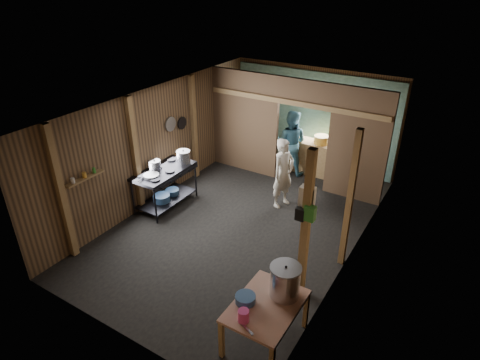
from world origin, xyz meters
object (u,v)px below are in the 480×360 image
Objects in this scene: gas_range at (165,188)px; stock_pot at (285,282)px; cook at (283,173)px; pink_bucket at (244,316)px; stove_pot_large at (184,157)px; yellow_tub at (321,140)px; prep_table at (266,323)px.

stock_pot reaches higher than gas_range.
pink_bucket is at bearing -143.76° from cook.
stove_pot_large reaches higher than pink_bucket.
stove_pot_large is at bearing -128.11° from yellow_tub.
cook is at bearing -93.61° from yellow_tub.
cook is at bearing 109.05° from pink_bucket.
prep_table is 0.74× the size of cook.
prep_table is 3.87m from cook.
prep_table is 6.55× the size of pink_bucket.
stock_pot is at bearing -73.83° from yellow_tub.
prep_table is 0.67m from stock_pot.
cook is (-1.49, 3.54, 0.45)m from prep_table.
yellow_tub reaches higher than gas_range.
stove_pot_large is 3.52m from yellow_tub.
prep_table is at bearing -75.91° from yellow_tub.
yellow_tub is at bearing 13.58° from cook.
stock_pot is at bearing -26.00° from gas_range.
gas_range is 4.04× the size of yellow_tub.
prep_table is (3.71, -2.17, -0.09)m from gas_range.
prep_table is 5.64m from yellow_tub.
stock_pot is at bearing 67.64° from prep_table.
gas_range is at bearing -125.65° from yellow_tub.
stock_pot is (0.12, 0.30, 0.59)m from prep_table.
pink_bucket is (3.59, -2.58, 0.34)m from gas_range.
prep_table is 4.49m from stove_pot_large.
pink_bucket is (-0.12, -0.41, 0.44)m from prep_table.
stove_pot_large is at bearing 147.15° from stock_pot.
stove_pot_large is 0.62× the size of stock_pot.
pink_bucket is 0.48× the size of yellow_tub.
stove_pot_large is at bearing 142.98° from prep_table.
gas_range is at bearing 149.64° from prep_table.
cook is at bearing 31.63° from gas_range.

